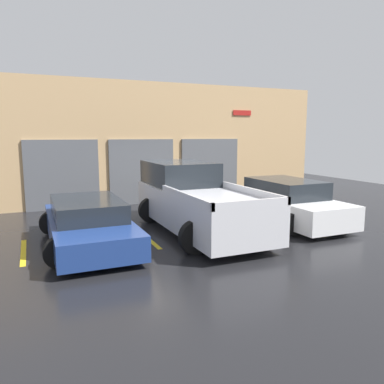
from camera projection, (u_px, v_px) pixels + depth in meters
name	position (u px, v px, depth m)	size (l,w,h in m)	color
ground_plane	(173.00, 217.00, 12.65)	(28.00, 28.00, 0.00)	black
shophouse_building	(144.00, 144.00, 15.27)	(16.05, 0.68, 4.87)	tan
pickup_truck	(194.00, 200.00, 10.88)	(2.56, 5.59, 1.93)	silver
sedan_white	(287.00, 203.00, 11.85)	(2.24, 4.42, 1.37)	white
sedan_side	(88.00, 223.00, 9.46)	(2.28, 4.66, 1.16)	navy
parking_stripe_far_left	(23.00, 252.00, 8.91)	(0.12, 2.20, 0.01)	gold
parking_stripe_left	(147.00, 238.00, 10.11)	(0.12, 2.20, 0.01)	gold
parking_stripe_centre	(245.00, 227.00, 11.32)	(0.12, 2.20, 0.01)	gold
parking_stripe_right	(324.00, 218.00, 12.52)	(0.12, 2.20, 0.01)	gold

